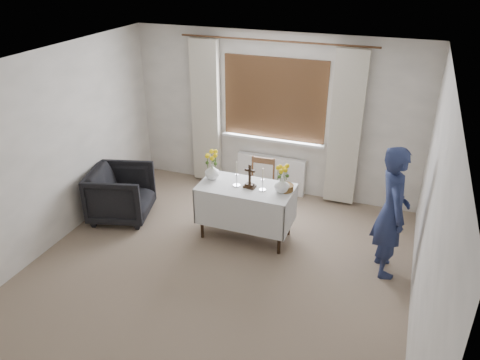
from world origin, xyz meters
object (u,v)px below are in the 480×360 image
wooden_chair (260,187)px  person (391,212)px  altar_table (246,212)px  flower_vase_right (282,185)px  wooden_cross (250,176)px  armchair (121,194)px  flower_vase_left (212,171)px

wooden_chair → person: person is taller
altar_table → flower_vase_right: flower_vase_right is taller
person → flower_vase_right: 1.36m
wooden_chair → wooden_cross: (0.09, -0.71, 0.52)m
wooden_chair → armchair: bearing=-158.1°
person → flower_vase_right: (-1.35, 0.13, 0.05)m
altar_table → wooden_chair: wooden_chair is taller
person → wooden_cross: bearing=69.8°
altar_table → wooden_cross: bearing=-7.6°
armchair → wooden_chair: bearing=-80.6°
flower_vase_right → altar_table: bearing=-177.4°
wooden_cross → flower_vase_left: size_ratio=1.56×
person → flower_vase_right: person is taller
armchair → wooden_cross: (1.91, 0.14, 0.54)m
altar_table → armchair: 1.86m
armchair → person: person is taller
altar_table → wooden_chair: (-0.03, 0.70, 0.03)m
altar_table → flower_vase_left: (-0.50, 0.07, 0.49)m
wooden_cross → flower_vase_right: size_ratio=1.60×
altar_table → flower_vase_left: size_ratio=5.95×
wooden_chair → wooden_cross: size_ratio=2.51×
wooden_chair → flower_vase_right: size_ratio=4.03×
altar_table → armchair: size_ratio=1.48×
armchair → person: (3.68, 0.03, 0.43)m
person → armchair: bearing=73.7°
flower_vase_left → altar_table: bearing=-7.4°
altar_table → wooden_chair: 0.70m
armchair → person: 3.71m
wooden_cross → altar_table: bearing=179.0°
altar_table → flower_vase_right: bearing=2.6°
armchair → flower_vase_left: flower_vase_left is taller
wooden_chair → altar_table: bearing=-90.3°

